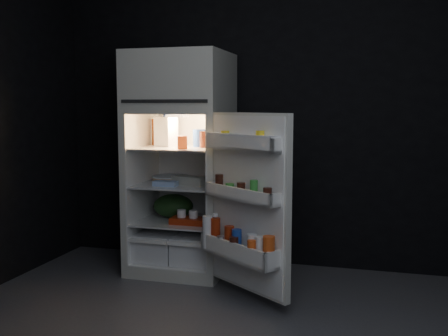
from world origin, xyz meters
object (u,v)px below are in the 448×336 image
(egg_carton, at_px, (190,181))
(yogurt_tray, at_px, (189,221))
(refrigerator, at_px, (182,155))
(milk_jug, at_px, (166,132))
(fridge_door, at_px, (246,206))

(egg_carton, xyz_separation_m, yogurt_tray, (0.01, -0.07, -0.31))
(refrigerator, xyz_separation_m, yogurt_tray, (0.12, -0.17, -0.50))
(refrigerator, bearing_deg, egg_carton, -43.03)
(refrigerator, distance_m, egg_carton, 0.24)
(refrigerator, distance_m, yogurt_tray, 0.54)
(milk_jug, distance_m, yogurt_tray, 0.75)
(fridge_door, bearing_deg, yogurt_tray, 142.84)
(fridge_door, height_order, egg_carton, fridge_door)
(refrigerator, bearing_deg, fridge_door, -41.27)
(milk_jug, xyz_separation_m, yogurt_tray, (0.24, -0.13, -0.69))
(refrigerator, bearing_deg, milk_jug, -162.15)
(fridge_door, bearing_deg, milk_jug, 145.08)
(milk_jug, relative_size, egg_carton, 0.83)
(egg_carton, bearing_deg, milk_jug, -175.88)
(fridge_door, xyz_separation_m, milk_jug, (-0.80, 0.56, 0.46))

